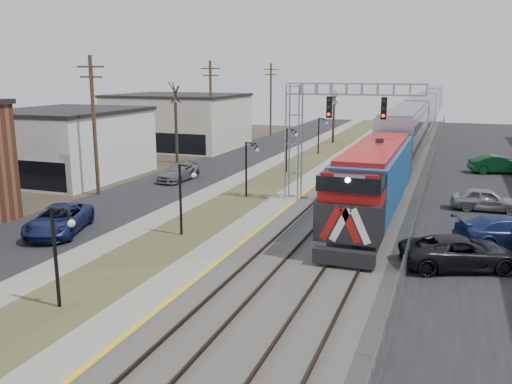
% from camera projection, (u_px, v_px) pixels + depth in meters
% --- Properties ---
extents(street_west, '(7.00, 120.00, 0.04)m').
position_uv_depth(street_west, '(196.00, 174.00, 48.02)').
color(street_west, black).
rests_on(street_west, ground).
extents(sidewalk, '(2.00, 120.00, 0.08)m').
position_uv_depth(sidewalk, '(243.00, 177.00, 46.52)').
color(sidewalk, gray).
rests_on(sidewalk, ground).
extents(grass_median, '(4.00, 120.00, 0.06)m').
position_uv_depth(grass_median, '(276.00, 179.00, 45.52)').
color(grass_median, '#424826').
rests_on(grass_median, ground).
extents(platform, '(2.00, 120.00, 0.24)m').
position_uv_depth(platform, '(311.00, 180.00, 44.50)').
color(platform, gray).
rests_on(platform, ground).
extents(ballast_bed, '(8.00, 120.00, 0.20)m').
position_uv_depth(ballast_bed, '(372.00, 185.00, 42.84)').
color(ballast_bed, '#595651').
rests_on(ballast_bed, ground).
extents(platform_edge, '(0.24, 120.00, 0.01)m').
position_uv_depth(platform_edge, '(321.00, 180.00, 44.18)').
color(platform_edge, gold).
rests_on(platform_edge, platform).
extents(track_near, '(1.58, 120.00, 0.15)m').
position_uv_depth(track_near, '(347.00, 181.00, 43.47)').
color(track_near, '#2D2119').
rests_on(track_near, ballast_bed).
extents(track_far, '(1.58, 120.00, 0.15)m').
position_uv_depth(track_far, '(392.00, 184.00, 42.30)').
color(track_far, '#2D2119').
rests_on(track_far, ballast_bed).
extents(train, '(3.00, 108.65, 5.33)m').
position_uv_depth(train, '(422.00, 115.00, 75.09)').
color(train, '#145DAA').
rests_on(train, ground).
extents(signal_gantry, '(9.00, 1.07, 8.15)m').
position_uv_depth(signal_gantry, '(319.00, 122.00, 36.15)').
color(signal_gantry, gray).
rests_on(signal_gantry, ground).
extents(lampposts, '(0.14, 62.14, 4.00)m').
position_uv_depth(lampposts, '(183.00, 199.00, 29.76)').
color(lampposts, black).
rests_on(lampposts, ground).
extents(utility_poles, '(0.28, 80.28, 10.00)m').
position_uv_depth(utility_poles, '(94.00, 127.00, 38.77)').
color(utility_poles, '#4C3823').
rests_on(utility_poles, ground).
extents(fence, '(0.04, 120.00, 1.60)m').
position_uv_depth(fence, '(428.00, 180.00, 41.29)').
color(fence, gray).
rests_on(fence, ground).
extents(buildings_west, '(14.00, 67.00, 7.00)m').
position_uv_depth(buildings_west, '(17.00, 151.00, 40.64)').
color(buildings_west, beige).
rests_on(buildings_west, ground).
extents(bare_trees, '(12.30, 42.30, 5.95)m').
position_uv_depth(bare_trees, '(202.00, 138.00, 51.42)').
color(bare_trees, '#382D23').
rests_on(bare_trees, ground).
extents(car_lot_c, '(5.92, 4.22, 1.50)m').
position_uv_depth(car_lot_c, '(461.00, 253.00, 24.72)').
color(car_lot_c, black).
rests_on(car_lot_c, ground).
extents(car_lot_d, '(5.98, 4.13, 1.61)m').
position_uv_depth(car_lot_d, '(510.00, 233.00, 27.70)').
color(car_lot_d, navy).
rests_on(car_lot_d, ground).
extents(car_lot_e, '(4.43, 1.93, 1.48)m').
position_uv_depth(car_lot_e, '(486.00, 200.00, 35.01)').
color(car_lot_e, gray).
rests_on(car_lot_e, ground).
extents(car_lot_f, '(5.07, 2.89, 1.58)m').
position_uv_depth(car_lot_f, '(498.00, 165.00, 47.97)').
color(car_lot_f, '#0C3D1F').
rests_on(car_lot_f, ground).
extents(car_street_a, '(4.18, 6.01, 1.52)m').
position_uv_depth(car_street_a, '(59.00, 220.00, 30.12)').
color(car_street_a, '#16204F').
rests_on(car_street_a, ground).
extents(car_street_b, '(2.19, 4.95, 1.41)m').
position_uv_depth(car_street_b, '(179.00, 172.00, 44.88)').
color(car_street_b, slate).
rests_on(car_street_b, ground).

